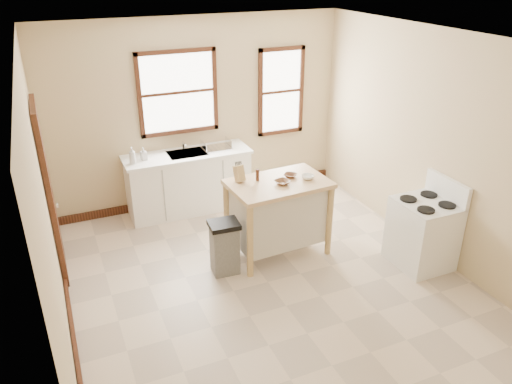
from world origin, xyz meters
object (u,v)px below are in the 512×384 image
soap_bottle_a (132,155)px  bowl_b (290,176)px  bowl_a (282,182)px  pepper_grinder (257,175)px  kitchen_island (278,217)px  soap_bottle_b (144,154)px  dish_rack (216,145)px  gas_stove (424,224)px  trash_bin (225,247)px  bowl_c (308,177)px  knife_block (239,174)px

soap_bottle_a → bowl_b: (1.70, -1.45, -0.02)m
soap_bottle_a → bowl_a: size_ratio=1.32×
pepper_grinder → bowl_a: 0.33m
kitchen_island → bowl_a: (0.02, -0.07, 0.52)m
soap_bottle_b → dish_rack: soap_bottle_b is taller
kitchen_island → pepper_grinder: size_ratio=8.18×
gas_stove → trash_bin: bearing=161.0°
bowl_a → pepper_grinder: bearing=137.8°
soap_bottle_b → dish_rack: 1.09m
bowl_a → bowl_c: 0.36m
kitchen_island → bowl_c: bowl_c is taller
dish_rack → kitchen_island: size_ratio=0.34×
knife_block → gas_stove: size_ratio=0.18×
bowl_a → gas_stove: size_ratio=0.16×
soap_bottle_b → bowl_b: (1.53, -1.54, 0.01)m
soap_bottle_b → knife_block: (0.89, -1.41, 0.09)m
bowl_a → bowl_b: 0.24m
knife_block → bowl_b: (0.64, -0.13, -0.08)m
dish_rack → bowl_b: bearing=-96.8°
soap_bottle_a → bowl_a: 2.21m
dish_rack → kitchen_island: bearing=-104.2°
bowl_b → bowl_c: size_ratio=1.02×
dish_rack → soap_bottle_a: bearing=162.4°
trash_bin → soap_bottle_b: bearing=111.0°
bowl_c → trash_bin: bearing=-175.3°
dish_rack → pepper_grinder: size_ratio=2.80×
bowl_a → gas_stove: gas_stove is taller
pepper_grinder → gas_stove: bearing=-32.2°
dish_rack → bowl_c: bowl_c is taller
dish_rack → soap_bottle_b: bearing=158.8°
knife_block → bowl_a: size_ratio=1.10×
bowl_a → trash_bin: bowl_a is taller
bowl_b → soap_bottle_a: bearing=139.5°
dish_rack → knife_block: knife_block is taller
pepper_grinder → bowl_c: pepper_grinder is taller
dish_rack → gas_stove: size_ratio=0.38×
knife_block → trash_bin: bearing=-147.7°
bowl_c → bowl_b: bearing=140.3°
pepper_grinder → trash_bin: pepper_grinder is taller
soap_bottle_a → knife_block: bearing=-43.2°
dish_rack → trash_bin: size_ratio=0.61×
soap_bottle_a → trash_bin: bearing=-59.1°
bowl_c → soap_bottle_b: bearing=135.4°
trash_bin → kitchen_island: bearing=15.7°
gas_stove → knife_block: bearing=149.4°
pepper_grinder → gas_stove: 2.13m
kitchen_island → gas_stove: gas_stove is taller
kitchen_island → knife_block: (-0.44, 0.20, 0.60)m
knife_block → bowl_a: (0.46, -0.28, -0.08)m
knife_block → bowl_b: bearing=-25.7°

